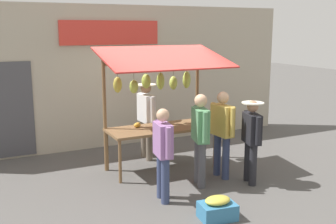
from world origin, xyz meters
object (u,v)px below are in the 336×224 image
object	(u,v)px
market_stall	(161,93)
shopper_with_ponytail	(163,149)
shopper_in_striped_shirt	(200,133)
produce_crate_near	(217,209)
shopper_in_grey_tee	(252,135)
shopper_with_shopping_bag	(222,128)
vendor_with_sunhat	(146,114)

from	to	relation	value
market_stall	shopper_with_ponytail	world-z (taller)	market_stall
shopper_in_striped_shirt	produce_crate_near	size ratio (longest dim) A/B	2.90
shopper_in_grey_tee	shopper_in_striped_shirt	xyz separation A→B (m)	(0.90, -0.32, 0.08)
market_stall	shopper_in_striped_shirt	size ratio (longest dim) A/B	1.47
shopper_with_shopping_bag	produce_crate_near	xyz separation A→B (m)	(1.06, 1.50, -0.82)
shopper_with_ponytail	shopper_in_striped_shirt	distance (m)	0.97
shopper_in_grey_tee	shopper_with_ponytail	xyz separation A→B (m)	(1.81, 0.01, -0.01)
market_stall	produce_crate_near	bearing A→B (deg)	84.73
shopper_in_grey_tee	shopper_with_ponytail	distance (m)	1.81
market_stall	produce_crate_near	distance (m)	2.88
market_stall	produce_crate_near	size ratio (longest dim) A/B	4.25
shopper_with_ponytail	produce_crate_near	xyz separation A→B (m)	(-0.44, 0.99, -0.74)
vendor_with_sunhat	shopper_with_shopping_bag	size ratio (longest dim) A/B	1.01
produce_crate_near	market_stall	bearing A→B (deg)	-95.27
market_stall	shopper_with_ponytail	distance (m)	1.79
vendor_with_sunhat	shopper_in_grey_tee	world-z (taller)	vendor_with_sunhat
market_stall	shopper_with_ponytail	size ratio (longest dim) A/B	1.59
market_stall	shopper_with_ponytail	xyz separation A→B (m)	(0.67, 1.52, -0.66)
vendor_with_sunhat	produce_crate_near	size ratio (longest dim) A/B	2.90
shopper_in_grey_tee	shopper_in_striped_shirt	world-z (taller)	shopper_in_striped_shirt
vendor_with_sunhat	shopper_with_ponytail	world-z (taller)	vendor_with_sunhat
market_stall	vendor_with_sunhat	world-z (taller)	market_stall
shopper_with_ponytail	shopper_in_striped_shirt	xyz separation A→B (m)	(-0.91, -0.33, 0.09)
shopper_in_striped_shirt	vendor_with_sunhat	bearing A→B (deg)	23.64
shopper_in_striped_shirt	shopper_with_shopping_bag	distance (m)	0.62
shopper_with_ponytail	shopper_with_shopping_bag	size ratio (longest dim) A/B	0.94
vendor_with_sunhat	shopper_in_striped_shirt	size ratio (longest dim) A/B	1.00
shopper_with_ponytail	vendor_with_sunhat	bearing A→B (deg)	-7.67
shopper_with_ponytail	shopper_with_shopping_bag	bearing A→B (deg)	-62.39
vendor_with_sunhat	shopper_in_grey_tee	distance (m)	2.49
shopper_with_shopping_bag	shopper_in_grey_tee	bearing A→B (deg)	-151.07
vendor_with_sunhat	shopper_in_grey_tee	size ratio (longest dim) A/B	1.09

